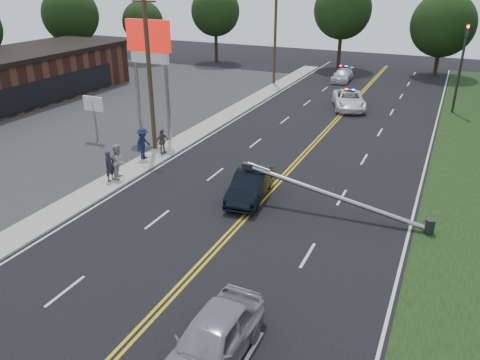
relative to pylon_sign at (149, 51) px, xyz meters
The scene contains 23 objects.
ground 18.50m from the pylon_sign, 53.13° to the right, with size 120.00×120.00×0.00m, color black.
parking_lot 11.92m from the pylon_sign, 157.17° to the right, with size 25.00×60.00×0.01m, color #2D2D2D.
sidewalk 7.46m from the pylon_sign, 62.30° to the right, with size 1.80×70.00×0.12m, color #ADA79C.
centerline_yellow 12.73m from the pylon_sign, 20.85° to the right, with size 0.36×80.00×0.00m, color gold.
pylon_sign is the anchor object (origin of this frame).
small_sign 5.45m from the pylon_sign, 150.26° to the right, with size 1.60×0.14×3.10m.
traffic_signal 24.75m from the pylon_sign, 40.39° to the left, with size 0.28×0.41×7.05m.
fallen_streetlight 16.66m from the pylon_sign, 22.22° to the right, with size 9.36×0.44×1.91m.
utility_pole_mid 2.55m from the pylon_sign, 56.98° to the right, with size 1.60×0.28×10.00m.
utility_pole_far 20.06m from the pylon_sign, 86.28° to the left, with size 1.60×0.28×10.00m.
tree_3 30.40m from the pylon_sign, 142.21° to the left, with size 6.55×6.55×9.44m.
tree_4 32.16m from the pylon_sign, 126.29° to the left, with size 5.22×5.22×7.61m.
tree_5 31.09m from the pylon_sign, 109.32° to the left, with size 6.11×6.11×9.36m.
tree_6 32.00m from the pylon_sign, 80.46° to the left, with size 6.69×6.69×10.12m.
tree_7 35.87m from the pylon_sign, 62.82° to the left, with size 6.95×6.95×9.01m.
crashed_sedan 12.69m from the pylon_sign, 31.36° to the right, with size 1.55×4.45×1.47m, color black.
waiting_sedan 21.98m from the pylon_sign, 51.54° to the right, with size 1.87×4.64×1.58m, color #96979D.
emergency_a 18.09m from the pylon_sign, 52.35° to the left, with size 2.47×5.36×1.49m, color white.
emergency_b 26.13m from the pylon_sign, 72.94° to the left, with size 1.78×4.38×1.27m, color silver.
bystander_a 9.18m from the pylon_sign, 74.72° to the right, with size 0.62×0.41×1.70m, color #23252B.
bystander_b 8.74m from the pylon_sign, 71.95° to the right, with size 0.96×0.75×1.98m, color #9F9FA4.
bystander_c 6.46m from the pylon_sign, 65.65° to the right, with size 1.26×0.73×1.96m, color #181D3D.
bystander_d 6.14m from the pylon_sign, 48.52° to the right, with size 0.94×0.39×1.60m, color #60514C.
Camera 1 is at (7.98, -12.09, 10.69)m, focal length 35.00 mm.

